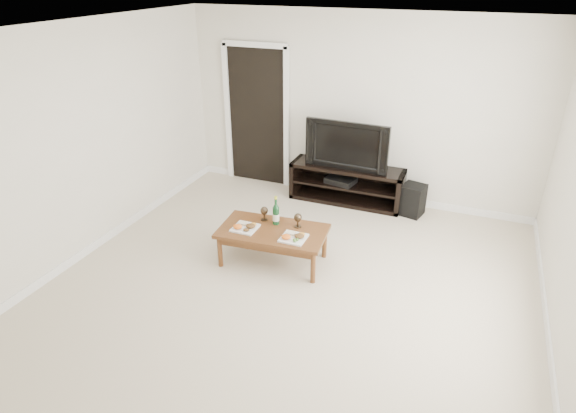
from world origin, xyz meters
The scene contains 14 objects.
floor centered at (0.00, 0.00, 0.00)m, with size 5.50×5.50×0.00m, color beige.
back_wall centered at (0.00, 2.77, 1.30)m, with size 5.00×0.04×2.60m, color beige.
ceiling centered at (0.00, 0.00, 2.62)m, with size 5.00×5.50×0.04m, color white.
doorway centered at (-1.55, 2.73, 1.02)m, with size 0.90×0.02×2.05m, color black.
media_console centered at (-0.04, 2.50, 0.28)m, with size 1.61×0.45×0.55m, color black.
television centered at (-0.04, 2.50, 0.89)m, with size 1.17×0.15×0.68m, color black.
av_receiver centered at (-0.12, 2.48, 0.33)m, with size 0.40×0.30×0.08m, color black.
subwoofer centered at (0.92, 2.44, 0.22)m, with size 0.29×0.29×0.44m, color black.
coffee_table centered at (-0.37, 0.63, 0.21)m, with size 1.21×0.66×0.42m, color brown.
plate_left centered at (-0.67, 0.54, 0.45)m, with size 0.27×0.27×0.07m, color white.
plate_right centered at (-0.08, 0.53, 0.45)m, with size 0.27×0.27×0.07m, color white.
wine_bottle centered at (-0.39, 0.77, 0.59)m, with size 0.07×0.07×0.35m, color #103B1B.
goblet_left centered at (-0.56, 0.81, 0.51)m, with size 0.09×0.09×0.17m, color #3D3021, non-canonical shape.
goblet_right centered at (-0.14, 0.80, 0.51)m, with size 0.09×0.09×0.17m, color #3D3021, non-canonical shape.
Camera 1 is at (1.56, -3.69, 3.08)m, focal length 30.00 mm.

